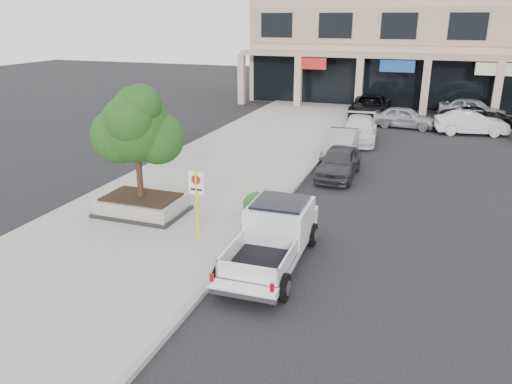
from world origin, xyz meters
TOP-DOWN VIEW (x-y plane):
  - ground at (0.00, 0.00)m, footprint 120.00×120.00m
  - sidewalk at (-5.50, 6.00)m, footprint 8.00×52.00m
  - curb at (-1.55, 6.00)m, footprint 0.20×52.00m
  - strip_mall at (8.00, 33.93)m, footprint 40.55×12.43m
  - planter at (-6.13, 1.64)m, footprint 3.20×2.20m
  - planter_tree at (-6.00, 1.79)m, footprint 2.90×2.55m
  - no_parking_sign at (-3.20, 0.43)m, footprint 0.55×0.09m
  - hedge at (-1.92, 2.78)m, footprint 1.10×0.99m
  - pickup_truck at (-0.35, -0.41)m, footprint 2.18×5.56m
  - curb_car_a at (-0.11, 9.10)m, footprint 1.70×4.19m
  - curb_car_b at (-0.70, 12.94)m, footprint 1.56×4.33m
  - curb_car_c at (-0.32, 16.53)m, footprint 2.54×5.25m
  - curb_car_d at (-0.70, 24.48)m, footprint 2.97×6.07m
  - lot_car_a at (2.00, 21.59)m, footprint 4.36×2.18m
  - lot_car_b at (6.17, 20.96)m, footprint 4.67×2.34m
  - lot_car_d at (6.70, 23.59)m, footprint 5.22×3.19m
  - lot_car_e at (6.45, 26.08)m, footprint 4.98×3.16m

SIDE VIEW (x-z plane):
  - ground at x=0.00m, z-range 0.00..0.00m
  - sidewalk at x=-5.50m, z-range 0.00..0.15m
  - curb at x=-1.55m, z-range 0.00..0.15m
  - planter at x=-6.13m, z-range 0.14..0.82m
  - hedge at x=-1.92m, z-range 0.15..1.08m
  - lot_car_d at x=6.70m, z-range 0.00..1.35m
  - curb_car_b at x=-0.70m, z-range 0.00..1.42m
  - lot_car_a at x=2.00m, z-range 0.00..1.43m
  - curb_car_a at x=-0.11m, z-range 0.00..1.43m
  - lot_car_b at x=6.17m, z-range 0.00..1.47m
  - curb_car_c at x=-0.32m, z-range 0.00..1.47m
  - lot_car_e at x=6.45m, z-range 0.00..1.58m
  - curb_car_d at x=-0.70m, z-range 0.00..1.66m
  - pickup_truck at x=-0.35m, z-range 0.00..1.73m
  - no_parking_sign at x=-3.20m, z-range 0.48..2.78m
  - planter_tree at x=-6.00m, z-range 1.41..5.41m
  - strip_mall at x=8.00m, z-range 0.00..9.50m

